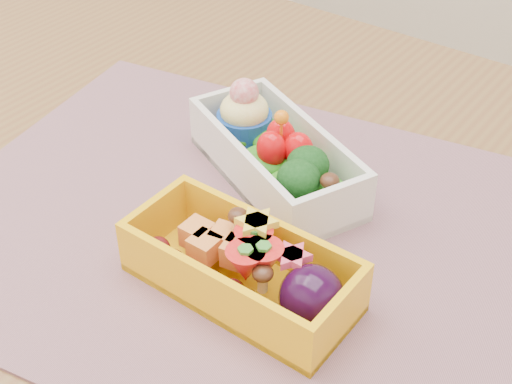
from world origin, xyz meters
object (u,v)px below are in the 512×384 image
Objects in this scene: placemat at (245,229)px; bento_yellow at (245,267)px; bento_white at (275,155)px; table at (284,338)px.

placemat is 0.08m from bento_yellow.
placemat is at bearing -50.40° from bento_white.
bento_white is 0.14m from bento_yellow.
table is 0.11m from placemat.
bento_white is (-0.06, 0.07, 0.13)m from table.
bento_white reaches higher than table.
bento_white is at bearing 131.05° from table.
table is 0.14m from bento_yellow.
bento_white is at bearing 105.58° from placemat.
bento_white is 1.14× the size of bento_yellow.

